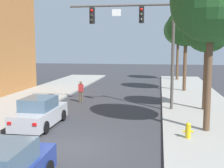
{
  "coord_description": "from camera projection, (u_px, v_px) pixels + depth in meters",
  "views": [
    {
      "loc": [
        3.78,
        -11.36,
        4.27
      ],
      "look_at": [
        0.91,
        6.07,
        2.0
      ],
      "focal_mm": 46.7,
      "sensor_mm": 36.0,
      "label": 1
    }
  ],
  "objects": [
    {
      "name": "street_tree_third",
      "position": [
        186.0,
        27.0,
        26.76
      ],
      "size": [
        3.55,
        3.55,
        7.7
      ],
      "color": "brown",
      "rests_on": "sidewalk_right"
    },
    {
      "name": "car_lead_silver",
      "position": [
        40.0,
        113.0,
        15.64
      ],
      "size": [
        1.85,
        4.25,
        1.6
      ],
      "color": "#B7B7BC",
      "rests_on": "ground"
    },
    {
      "name": "ground_plane",
      "position": [
        67.0,
        149.0,
        12.27
      ],
      "size": [
        120.0,
        120.0,
        0.0
      ],
      "primitive_type": "plane",
      "color": "#38383D"
    },
    {
      "name": "street_tree_nearest",
      "position": [
        212.0,
        2.0,
        13.63
      ],
      "size": [
        3.88,
        3.88,
        8.18
      ],
      "color": "brown",
      "rests_on": "sidewalk_right"
    },
    {
      "name": "traffic_signal_mast",
      "position": [
        143.0,
        30.0,
        19.05
      ],
      "size": [
        6.98,
        0.38,
        7.5
      ],
      "color": "#514C47",
      "rests_on": "sidewalk_right"
    },
    {
      "name": "fire_hydrant",
      "position": [
        188.0,
        130.0,
        13.18
      ],
      "size": [
        0.48,
        0.24,
        0.72
      ],
      "color": "gold",
      "rests_on": "sidewalk_right"
    },
    {
      "name": "pedestrian_crossing_road",
      "position": [
        81.0,
        91.0,
        22.36
      ],
      "size": [
        0.36,
        0.22,
        1.64
      ],
      "color": "brown",
      "rests_on": "ground"
    },
    {
      "name": "street_tree_farthest",
      "position": [
        178.0,
        30.0,
        35.96
      ],
      "size": [
        3.57,
        3.57,
        7.94
      ],
      "color": "brown",
      "rests_on": "sidewalk_right"
    },
    {
      "name": "street_tree_second",
      "position": [
        208.0,
        29.0,
        18.58
      ],
      "size": [
        3.06,
        3.06,
        6.8
      ],
      "color": "brown",
      "rests_on": "sidewalk_right"
    }
  ]
}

